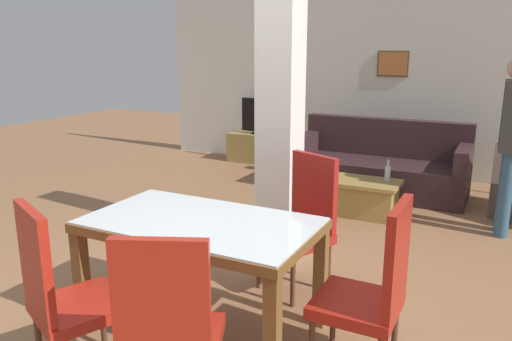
{
  "coord_description": "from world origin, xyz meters",
  "views": [
    {
      "loc": [
        1.68,
        -2.53,
        1.84
      ],
      "look_at": [
        0.0,
        0.79,
        0.91
      ],
      "focal_mm": 35.0,
      "sensor_mm": 36.0,
      "label": 1
    }
  ],
  "objects_px": {
    "dining_chair_head_right": "(373,287)",
    "dining_chair_near_left": "(62,291)",
    "dining_table": "(201,244)",
    "tv_stand": "(263,148)",
    "standing_person": "(512,134)",
    "dining_chair_near_right": "(169,328)",
    "sofa": "(379,168)",
    "tv_screen": "(263,117)",
    "dining_chair_far_right": "(303,220)",
    "coffee_table": "(364,197)",
    "bottle": "(388,173)"
  },
  "relations": [
    {
      "from": "dining_chair_head_right",
      "to": "dining_chair_near_left",
      "type": "bearing_deg",
      "value": 118.47
    },
    {
      "from": "dining_table",
      "to": "tv_stand",
      "type": "height_order",
      "value": "dining_table"
    },
    {
      "from": "standing_person",
      "to": "dining_table",
      "type": "bearing_deg",
      "value": 146.18
    },
    {
      "from": "dining_chair_near_right",
      "to": "sofa",
      "type": "relative_size",
      "value": 0.48
    },
    {
      "from": "tv_screen",
      "to": "dining_chair_near_right",
      "type": "bearing_deg",
      "value": 120.19
    },
    {
      "from": "dining_chair_far_right",
      "to": "tv_stand",
      "type": "relative_size",
      "value": 0.91
    },
    {
      "from": "coffee_table",
      "to": "dining_chair_far_right",
      "type": "bearing_deg",
      "value": -89.4
    },
    {
      "from": "dining_chair_head_right",
      "to": "standing_person",
      "type": "xyz_separation_m",
      "value": [
        0.61,
        2.82,
        0.47
      ]
    },
    {
      "from": "dining_chair_near_left",
      "to": "tv_stand",
      "type": "relative_size",
      "value": 0.91
    },
    {
      "from": "dining_table",
      "to": "dining_chair_far_right",
      "type": "bearing_deg",
      "value": 66.69
    },
    {
      "from": "dining_chair_head_right",
      "to": "coffee_table",
      "type": "xyz_separation_m",
      "value": [
        -0.78,
        2.77,
        -0.35
      ]
    },
    {
      "from": "dining_chair_near_right",
      "to": "coffee_table",
      "type": "bearing_deg",
      "value": 66.74
    },
    {
      "from": "dining_chair_far_right",
      "to": "standing_person",
      "type": "bearing_deg",
      "value": -101.63
    },
    {
      "from": "sofa",
      "to": "coffee_table",
      "type": "height_order",
      "value": "sofa"
    },
    {
      "from": "dining_chair_near_left",
      "to": "dining_chair_far_right",
      "type": "relative_size",
      "value": 1.0
    },
    {
      "from": "coffee_table",
      "to": "tv_screen",
      "type": "bearing_deg",
      "value": 139.73
    },
    {
      "from": "dining_chair_far_right",
      "to": "tv_stand",
      "type": "bearing_deg",
      "value": -36.55
    },
    {
      "from": "dining_chair_near_left",
      "to": "dining_chair_head_right",
      "type": "bearing_deg",
      "value": 52.98
    },
    {
      "from": "tv_stand",
      "to": "sofa",
      "type": "bearing_deg",
      "value": -21.07
    },
    {
      "from": "dining_chair_head_right",
      "to": "tv_stand",
      "type": "distance_m",
      "value": 5.44
    },
    {
      "from": "dining_chair_near_right",
      "to": "dining_chair_head_right",
      "type": "xyz_separation_m",
      "value": [
        0.76,
        0.84,
        0.0
      ]
    },
    {
      "from": "dining_chair_head_right",
      "to": "standing_person",
      "type": "distance_m",
      "value": 2.92
    },
    {
      "from": "dining_table",
      "to": "sofa",
      "type": "xyz_separation_m",
      "value": [
        0.27,
        3.78,
        -0.29
      ]
    },
    {
      "from": "dining_chair_near_right",
      "to": "tv_screen",
      "type": "height_order",
      "value": "dining_chair_near_right"
    },
    {
      "from": "coffee_table",
      "to": "tv_stand",
      "type": "distance_m",
      "value": 2.81
    },
    {
      "from": "sofa",
      "to": "coffee_table",
      "type": "relative_size",
      "value": 2.84
    },
    {
      "from": "tv_screen",
      "to": "dining_chair_near_left",
      "type": "bearing_deg",
      "value": 113.26
    },
    {
      "from": "coffee_table",
      "to": "tv_stand",
      "type": "height_order",
      "value": "tv_stand"
    },
    {
      "from": "dining_chair_near_right",
      "to": "standing_person",
      "type": "height_order",
      "value": "standing_person"
    },
    {
      "from": "dining_chair_far_right",
      "to": "dining_chair_near_right",
      "type": "bearing_deg",
      "value": 113.32
    },
    {
      "from": "dining_chair_near_left",
      "to": "bottle",
      "type": "relative_size",
      "value": 4.39
    },
    {
      "from": "dining_chair_near_right",
      "to": "tv_stand",
      "type": "relative_size",
      "value": 0.91
    },
    {
      "from": "dining_chair_near_left",
      "to": "sofa",
      "type": "xyz_separation_m",
      "value": [
        0.64,
        4.6,
        -0.25
      ]
    },
    {
      "from": "sofa",
      "to": "tv_stand",
      "type": "xyz_separation_m",
      "value": [
        -2.07,
        0.8,
        -0.07
      ]
    },
    {
      "from": "tv_stand",
      "to": "standing_person",
      "type": "height_order",
      "value": "standing_person"
    },
    {
      "from": "dining_chair_near_right",
      "to": "tv_stand",
      "type": "xyz_separation_m",
      "value": [
        -2.17,
        5.43,
        -0.32
      ]
    },
    {
      "from": "dining_chair_far_right",
      "to": "bottle",
      "type": "relative_size",
      "value": 4.39
    },
    {
      "from": "dining_chair_head_right",
      "to": "coffee_table",
      "type": "bearing_deg",
      "value": 15.7
    },
    {
      "from": "dining_chair_near_right",
      "to": "dining_chair_head_right",
      "type": "bearing_deg",
      "value": 24.51
    },
    {
      "from": "sofa",
      "to": "dining_table",
      "type": "bearing_deg",
      "value": 85.88
    },
    {
      "from": "sofa",
      "to": "dining_chair_head_right",
      "type": "bearing_deg",
      "value": 102.69
    },
    {
      "from": "tv_screen",
      "to": "bottle",
      "type": "bearing_deg",
      "value": 152.64
    },
    {
      "from": "dining_table",
      "to": "tv_stand",
      "type": "bearing_deg",
      "value": 111.42
    },
    {
      "from": "dining_chair_far_right",
      "to": "dining_chair_near_left",
      "type": "bearing_deg",
      "value": 89.42
    },
    {
      "from": "dining_chair_near_right",
      "to": "standing_person",
      "type": "xyz_separation_m",
      "value": [
        1.37,
        3.66,
        0.47
      ]
    },
    {
      "from": "sofa",
      "to": "tv_stand",
      "type": "distance_m",
      "value": 2.22
    },
    {
      "from": "dining_table",
      "to": "sofa",
      "type": "height_order",
      "value": "sofa"
    },
    {
      "from": "dining_chair_far_right",
      "to": "tv_screen",
      "type": "distance_m",
      "value": 4.32
    },
    {
      "from": "dining_chair_far_right",
      "to": "tv_screen",
      "type": "height_order",
      "value": "dining_chair_far_right"
    },
    {
      "from": "dining_table",
      "to": "dining_chair_near_left",
      "type": "distance_m",
      "value": 0.89
    }
  ]
}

